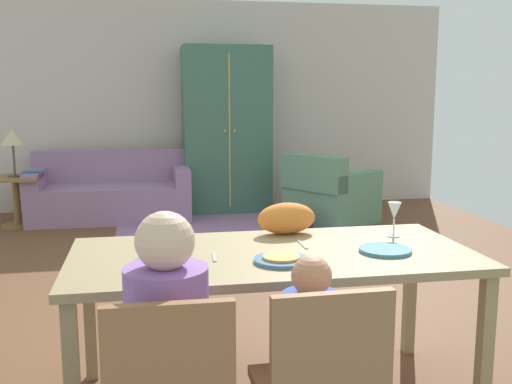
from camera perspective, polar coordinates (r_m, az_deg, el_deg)
ground_plane at (r=4.97m, az=-0.56°, el=-8.35°), size 6.47×6.48×0.02m
back_wall at (r=7.99m, az=-4.70°, el=8.29°), size 6.47×0.10×2.70m
dining_table at (r=2.87m, az=1.64°, el=-7.12°), size 1.92×0.90×0.76m
plate_near_man at (r=2.67m, az=-9.03°, el=-6.73°), size 0.25×0.25×0.02m
pizza_near_man at (r=2.67m, az=-9.03°, el=-6.42°), size 0.17×0.17×0.01m
plate_near_child at (r=2.68m, az=2.46°, el=-6.59°), size 0.25×0.25×0.02m
pizza_near_child at (r=2.67m, az=2.46°, el=-6.28°), size 0.17×0.17×0.01m
plate_near_woman at (r=2.91m, az=12.33°, el=-5.49°), size 0.25×0.25×0.02m
wine_glass at (r=3.20m, az=13.18°, el=-1.91°), size 0.07×0.07×0.19m
fork at (r=2.76m, az=-4.04°, el=-6.26°), size 0.03×0.15×0.01m
knife at (r=2.98m, az=4.50°, el=-5.05°), size 0.01×0.17×0.01m
person_man at (r=2.28m, az=-8.46°, el=-16.53°), size 0.30×0.40×1.11m
person_child at (r=2.38m, az=4.98°, el=-17.42°), size 0.22×0.29×0.92m
cat at (r=3.20m, az=2.96°, el=-2.54°), size 0.33×0.18×0.17m
area_rug at (r=6.67m, az=-2.13°, el=-3.59°), size 2.60×1.80×0.01m
couch at (r=7.40m, az=-13.77°, el=-0.20°), size 1.88×0.86×0.82m
armchair at (r=7.02m, az=7.03°, el=-0.37°), size 1.18×1.18×0.82m
armoire at (r=7.64m, az=-2.86°, el=6.01°), size 1.10×0.59×2.10m
side_table at (r=7.27m, az=-22.08°, el=-0.20°), size 0.56×0.56×0.58m
table_lamp at (r=7.20m, az=-22.39°, el=4.76°), size 0.26×0.26×0.54m
book_lower at (r=7.17m, az=-20.69°, el=1.52°), size 0.22×0.16×0.03m
book_upper at (r=7.18m, az=-20.70°, el=1.76°), size 0.22×0.16×0.03m
handbag at (r=6.48m, az=3.98°, el=-2.85°), size 0.32×0.16×0.26m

